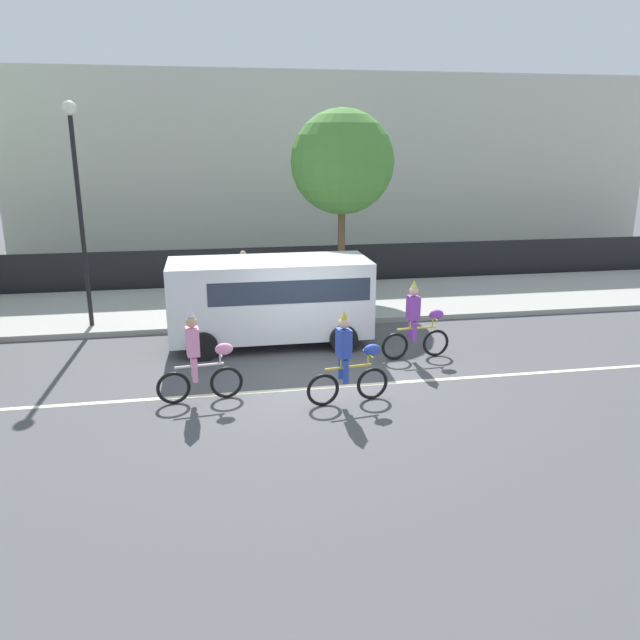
{
  "coord_description": "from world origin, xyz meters",
  "views": [
    {
      "loc": [
        -2.16,
        -12.6,
        5.03
      ],
      "look_at": [
        0.31,
        1.2,
        1.0
      ],
      "focal_mm": 35.0,
      "sensor_mm": 36.0,
      "label": 1
    }
  ],
  "objects_px": {
    "parked_van_white": "(273,295)",
    "pedestrian_onlooker": "(244,275)",
    "parade_cyclist_pink": "(200,361)",
    "parade_cyclist_purple": "(417,324)",
    "street_lamp_post": "(77,183)",
    "parade_cyclist_cobalt": "(349,363)"
  },
  "relations": [
    {
      "from": "parked_van_white",
      "to": "pedestrian_onlooker",
      "type": "xyz_separation_m",
      "value": [
        -0.5,
        3.94,
        -0.27
      ]
    },
    {
      "from": "parked_van_white",
      "to": "parade_cyclist_pink",
      "type": "bearing_deg",
      "value": -117.82
    },
    {
      "from": "parade_cyclist_pink",
      "to": "parade_cyclist_purple",
      "type": "bearing_deg",
      "value": 18.63
    },
    {
      "from": "parked_van_white",
      "to": "street_lamp_post",
      "type": "distance_m",
      "value": 5.87
    },
    {
      "from": "parade_cyclist_purple",
      "to": "street_lamp_post",
      "type": "xyz_separation_m",
      "value": [
        -8.06,
        3.75,
        3.15
      ]
    },
    {
      "from": "parade_cyclist_purple",
      "to": "street_lamp_post",
      "type": "distance_m",
      "value": 9.43
    },
    {
      "from": "parade_cyclist_cobalt",
      "to": "parked_van_white",
      "type": "distance_m",
      "value": 4.21
    },
    {
      "from": "parade_cyclist_purple",
      "to": "parade_cyclist_pink",
      "type": "bearing_deg",
      "value": -161.37
    },
    {
      "from": "parade_cyclist_cobalt",
      "to": "parade_cyclist_purple",
      "type": "distance_m",
      "value": 3.17
    },
    {
      "from": "parade_cyclist_purple",
      "to": "pedestrian_onlooker",
      "type": "height_order",
      "value": "parade_cyclist_purple"
    },
    {
      "from": "pedestrian_onlooker",
      "to": "parade_cyclist_pink",
      "type": "bearing_deg",
      "value": -100.14
    },
    {
      "from": "pedestrian_onlooker",
      "to": "parked_van_white",
      "type": "bearing_deg",
      "value": -82.83
    },
    {
      "from": "parked_van_white",
      "to": "street_lamp_post",
      "type": "relative_size",
      "value": 0.85
    },
    {
      "from": "parade_cyclist_pink",
      "to": "pedestrian_onlooker",
      "type": "relative_size",
      "value": 1.19
    },
    {
      "from": "parade_cyclist_purple",
      "to": "parked_van_white",
      "type": "relative_size",
      "value": 0.38
    },
    {
      "from": "parade_cyclist_pink",
      "to": "pedestrian_onlooker",
      "type": "xyz_separation_m",
      "value": [
        1.32,
        7.39,
        0.17
      ]
    },
    {
      "from": "parade_cyclist_pink",
      "to": "parked_van_white",
      "type": "relative_size",
      "value": 0.38
    },
    {
      "from": "parade_cyclist_pink",
      "to": "parade_cyclist_cobalt",
      "type": "bearing_deg",
      "value": -11.73
    },
    {
      "from": "street_lamp_post",
      "to": "pedestrian_onlooker",
      "type": "bearing_deg",
      "value": 24.05
    },
    {
      "from": "parade_cyclist_pink",
      "to": "street_lamp_post",
      "type": "bearing_deg",
      "value": 118.68
    },
    {
      "from": "street_lamp_post",
      "to": "parade_cyclist_cobalt",
      "type": "bearing_deg",
      "value": -45.88
    },
    {
      "from": "parade_cyclist_cobalt",
      "to": "pedestrian_onlooker",
      "type": "distance_m",
      "value": 8.14
    }
  ]
}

